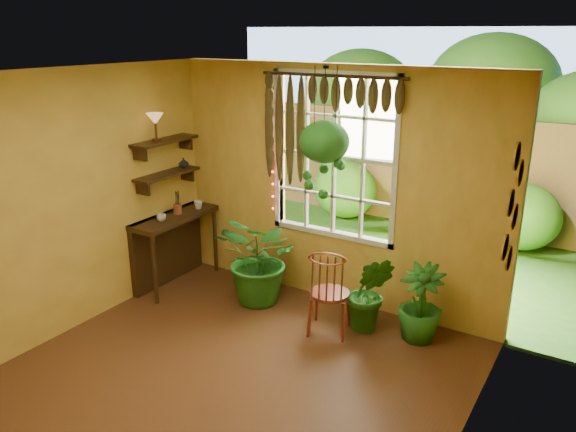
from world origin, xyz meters
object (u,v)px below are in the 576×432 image
object	(u,v)px
counter_ledge	(170,240)
hanging_basket	(324,146)
potted_plant_mid	(370,293)
potted_plant_left	(262,259)
windsor_chair	(329,305)

from	to	relation	value
counter_ledge	hanging_basket	xyz separation A→B (m)	(1.95, 0.35, 1.33)
counter_ledge	hanging_basket	bearing A→B (deg)	10.27
potted_plant_mid	hanging_basket	bearing A→B (deg)	165.40
potted_plant_mid	potted_plant_left	bearing A→B (deg)	-177.00
windsor_chair	hanging_basket	xyz separation A→B (m)	(-0.33, 0.44, 1.56)
counter_ledge	hanging_basket	distance (m)	2.39
windsor_chair	potted_plant_left	bearing A→B (deg)	151.51
counter_ledge	hanging_basket	world-z (taller)	hanging_basket
potted_plant_left	potted_plant_mid	xyz separation A→B (m)	(1.31, 0.07, -0.11)
windsor_chair	potted_plant_mid	bearing A→B (deg)	21.95
counter_ledge	windsor_chair	world-z (taller)	windsor_chair
potted_plant_mid	windsor_chair	bearing A→B (deg)	-141.18
potted_plant_mid	hanging_basket	world-z (taller)	hanging_basket
counter_ledge	windsor_chair	size ratio (longest dim) A/B	1.08
potted_plant_left	potted_plant_mid	bearing A→B (deg)	3.00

